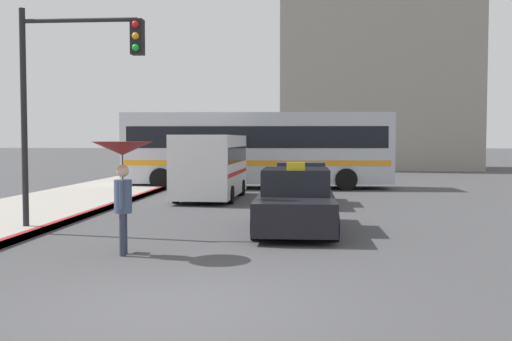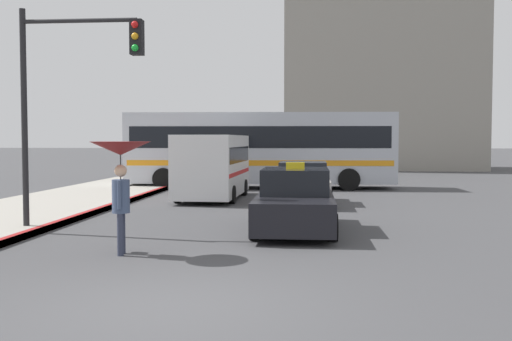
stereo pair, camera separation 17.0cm
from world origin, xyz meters
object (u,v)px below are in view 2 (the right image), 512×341
at_px(city_bus, 260,147).
at_px(pedestrian_with_umbrella, 121,162).
at_px(sedan_red, 303,185).
at_px(ambulance_van, 213,164).
at_px(taxi, 295,203).
at_px(traffic_light, 72,78).

xyz_separation_m(city_bus, pedestrian_with_umbrella, (-1.33, -16.01, -0.12)).
xyz_separation_m(sedan_red, ambulance_van, (-3.33, 1.43, 0.65)).
height_order(taxi, sedan_red, taxi).
distance_m(taxi, traffic_light, 5.99).
bearing_deg(ambulance_van, city_bus, -102.75).
bearing_deg(traffic_light, pedestrian_with_umbrella, -51.94).
xyz_separation_m(sedan_red, pedestrian_with_umbrella, (-3.34, -9.36, 1.11)).
bearing_deg(ambulance_van, pedestrian_with_umbrella, 91.35).
distance_m(taxi, ambulance_van, 8.13).
height_order(city_bus, pedestrian_with_umbrella, city_bus).
height_order(ambulance_van, traffic_light, traffic_light).
bearing_deg(pedestrian_with_umbrella, traffic_light, 29.06).
bearing_deg(city_bus, taxi, -173.69).
distance_m(ambulance_van, pedestrian_with_umbrella, 10.80).
distance_m(ambulance_van, traffic_light, 8.86).
bearing_deg(pedestrian_with_umbrella, taxi, -52.95).
relative_size(sedan_red, ambulance_van, 0.78).
relative_size(taxi, city_bus, 0.37).
bearing_deg(city_bus, ambulance_van, 163.61).
xyz_separation_m(ambulance_van, city_bus, (1.32, 5.22, 0.57)).
bearing_deg(pedestrian_with_umbrella, city_bus, -13.73).
bearing_deg(taxi, ambulance_van, -66.63).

